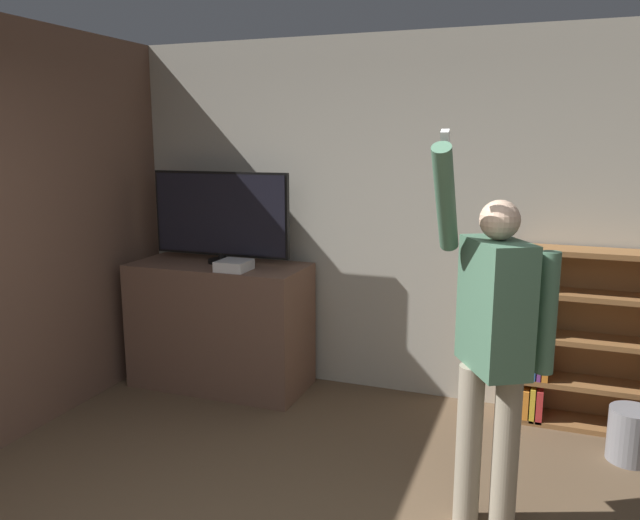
% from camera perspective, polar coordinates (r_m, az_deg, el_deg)
% --- Properties ---
extents(wall_back, '(6.22, 0.09, 2.70)m').
position_cam_1_polar(wall_back, '(4.74, 7.03, 3.72)').
color(wall_back, '#B2AD9E').
rests_on(wall_back, ground_plane).
extents(wall_side_brick, '(0.06, 4.56, 2.70)m').
position_cam_1_polar(wall_side_brick, '(4.49, -25.84, 2.27)').
color(wall_side_brick, brown).
rests_on(wall_side_brick, ground_plane).
extents(tv_ledge, '(1.38, 0.63, 0.99)m').
position_cam_1_polar(tv_ledge, '(5.03, -9.08, -5.89)').
color(tv_ledge, brown).
rests_on(tv_ledge, ground_plane).
extents(television, '(1.14, 0.22, 0.71)m').
position_cam_1_polar(television, '(4.90, -9.07, 4.00)').
color(television, black).
rests_on(television, tv_ledge).
extents(game_console, '(0.23, 0.24, 0.08)m').
position_cam_1_polar(game_console, '(4.65, -7.87, -0.50)').
color(game_console, white).
rests_on(game_console, tv_ledge).
extents(bookshelf, '(0.99, 0.28, 1.23)m').
position_cam_1_polar(bookshelf, '(4.61, 22.03, -6.97)').
color(bookshelf, brown).
rests_on(bookshelf, ground_plane).
extents(person, '(0.56, 0.56, 1.99)m').
position_cam_1_polar(person, '(3.15, 15.55, -6.74)').
color(person, gray).
rests_on(person, ground_plane).
extents(waste_bin, '(0.27, 0.27, 0.33)m').
position_cam_1_polar(waste_bin, '(4.40, 26.55, -14.11)').
color(waste_bin, gray).
rests_on(waste_bin, ground_plane).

